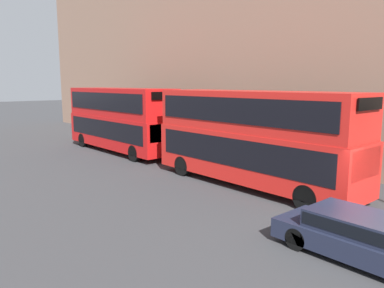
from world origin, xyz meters
TOP-DOWN VIEW (x-y plane):
  - ground_plane at (0.00, 0.00)m, footprint 200.00×200.00m
  - bus_leading at (1.60, 6.20)m, footprint 2.59×10.31m
  - bus_second_in_queue at (1.60, 17.82)m, footprint 2.59×10.23m
  - car_dark_sedan at (-1.80, -0.40)m, footprint 1.81×4.52m

SIDE VIEW (x-z plane):
  - ground_plane at x=0.00m, z-range 0.00..0.00m
  - car_dark_sedan at x=-1.80m, z-range 0.05..1.28m
  - bus_leading at x=1.60m, z-range 0.22..4.53m
  - bus_second_in_queue at x=1.60m, z-range 0.22..4.54m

